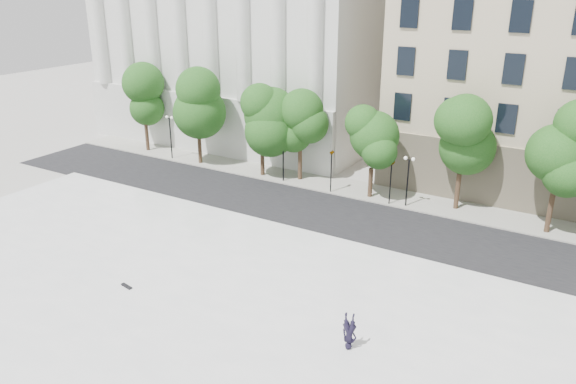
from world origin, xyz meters
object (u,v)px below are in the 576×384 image
traffic_light_east (392,160)px  person_lying (349,344)px  traffic_light_west (332,151)px  skateboard (127,286)px

traffic_light_east → person_lying: size_ratio=2.22×
traffic_light_west → traffic_light_east: (5.17, -0.00, 0.08)m
traffic_light_east → skateboard: traffic_light_east is taller
traffic_light_east → skateboard: (-7.82, -20.24, -3.20)m
traffic_light_east → person_lying: bearing=-74.1°
traffic_light_east → skateboard: size_ratio=5.08×
traffic_light_west → person_lying: size_ratio=2.18×
skateboard → person_lying: bearing=16.4°
traffic_light_east → person_lying: 19.88m
person_lying → skateboard: (-13.19, -1.33, -0.22)m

